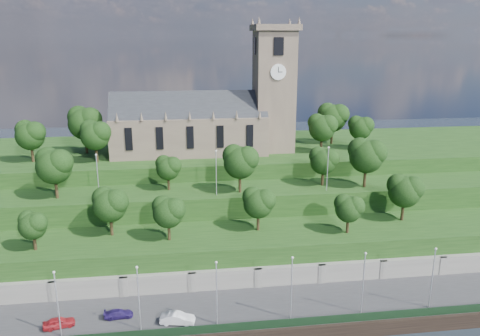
{
  "coord_description": "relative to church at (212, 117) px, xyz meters",
  "views": [
    {
      "loc": [
        -6.04,
        -51.72,
        39.02
      ],
      "look_at": [
        4.69,
        30.0,
        15.63
      ],
      "focal_mm": 35.0,
      "sensor_mm": 36.0,
      "label": 1
    }
  ],
  "objects": [
    {
      "name": "lamp_posts_promenade",
      "position": [
        -2.79,
        -43.48,
        -15.29
      ],
      "size": [
        60.36,
        0.36,
        9.21
      ],
      "color": "#B2B2B7",
      "rests_on": "promenade"
    },
    {
      "name": "lamp_posts_upper",
      "position": [
        -0.79,
        -19.98,
        -5.84
      ],
      "size": [
        40.36,
        0.36,
        8.14
      ],
      "color": "#B2B2B7",
      "rests_on": "embankment_upper"
    },
    {
      "name": "trees_lower",
      "position": [
        2.36,
        -27.48,
        -9.46
      ],
      "size": [
        65.4,
        8.92,
        8.22
      ],
      "color": "black",
      "rests_on": "embankment_lower"
    },
    {
      "name": "car_left",
      "position": [
        -23.48,
        -41.52,
        -19.83
      ],
      "size": [
        4.31,
        2.55,
        1.37
      ],
      "primitive_type": "imported",
      "rotation": [
        0.0,
        0.0,
        1.81
      ],
      "color": "#A81C22",
      "rests_on": "promenade"
    },
    {
      "name": "embankment_upper",
      "position": [
        -0.79,
        -16.98,
        -16.52
      ],
      "size": [
        160.0,
        10.0,
        12.0
      ],
      "primitive_type": "cube",
      "color": "#1A3A13",
      "rests_on": "ground"
    },
    {
      "name": "embankment_lower",
      "position": [
        -0.79,
        -27.98,
        -18.52
      ],
      "size": [
        160.0,
        12.0,
        8.0
      ],
      "primitive_type": "cube",
      "color": "#1A3A13",
      "rests_on": "ground"
    },
    {
      "name": "trees_upper",
      "position": [
        3.07,
        -18.17,
        -4.76
      ],
      "size": [
        61.64,
        8.23,
        9.21
      ],
      "color": "black",
      "rests_on": "embankment_upper"
    },
    {
      "name": "church",
      "position": [
        0.0,
        0.0,
        0.0
      ],
      "size": [
        38.6,
        12.35,
        27.6
      ],
      "color": "brown",
      "rests_on": "hilltop"
    },
    {
      "name": "car_right",
      "position": [
        -15.98,
        -40.27,
        -19.96
      ],
      "size": [
        3.97,
        1.84,
        1.12
      ],
      "primitive_type": "imported",
      "rotation": [
        0.0,
        0.0,
        1.64
      ],
      "color": "#251854",
      "rests_on": "promenade"
    },
    {
      "name": "promenade",
      "position": [
        -0.79,
        -39.98,
        -21.52
      ],
      "size": [
        160.0,
        12.0,
        2.0
      ],
      "primitive_type": "cube",
      "color": "#2D2D30",
      "rests_on": "ground"
    },
    {
      "name": "car_middle",
      "position": [
        -8.01,
        -42.71,
        -19.76
      ],
      "size": [
        4.81,
        2.39,
        1.51
      ],
      "primitive_type": "imported",
      "rotation": [
        0.0,
        0.0,
        1.39
      ],
      "color": "silver",
      "rests_on": "promenade"
    },
    {
      "name": "fence",
      "position": [
        -0.79,
        -45.38,
        -19.92
      ],
      "size": [
        160.0,
        0.1,
        1.2
      ],
      "primitive_type": "cube",
      "color": "black",
      "rests_on": "promenade"
    },
    {
      "name": "hilltop",
      "position": [
        -0.79,
        4.02,
        -15.02
      ],
      "size": [
        160.0,
        32.0,
        15.0
      ],
      "primitive_type": "cube",
      "color": "#1A3A13",
      "rests_on": "ground"
    },
    {
      "name": "retaining_wall",
      "position": [
        -0.79,
        -34.01,
        -20.02
      ],
      "size": [
        160.0,
        2.1,
        5.0
      ],
      "color": "slate",
      "rests_on": "ground"
    },
    {
      "name": "trees_hilltop",
      "position": [
        -2.87,
        -0.89,
        -1.5
      ],
      "size": [
        73.65,
        15.94,
        9.98
      ],
      "color": "black",
      "rests_on": "hilltop"
    }
  ]
}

